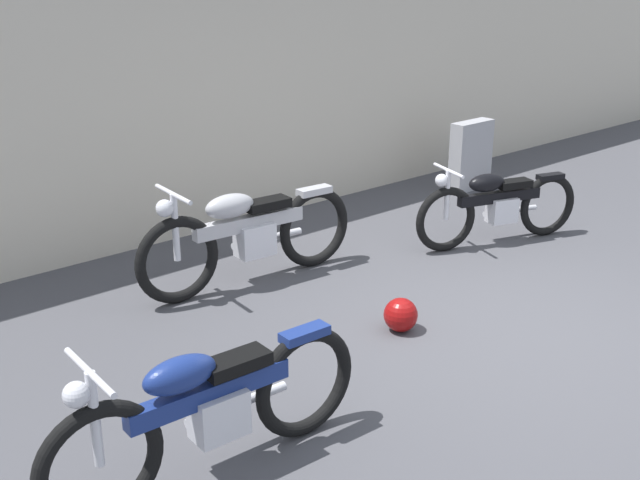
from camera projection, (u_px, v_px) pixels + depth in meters
name	position (u px, v px, depth m)	size (l,w,h in m)	color
ground_plane	(528.00, 331.00, 6.34)	(40.00, 40.00, 0.00)	#47474C
building_wall	(241.00, 90.00, 8.61)	(18.00, 0.30, 2.90)	beige
stone_marker	(471.00, 156.00, 9.99)	(0.63, 0.20, 0.87)	#9E9EA3
helmet	(401.00, 315.00, 6.31)	(0.28, 0.28, 0.28)	maroon
motorcycle_blue	(208.00, 408.00, 4.45)	(2.07, 0.58, 0.93)	black
motorcycle_black	(497.00, 205.00, 8.12)	(1.85, 0.79, 0.86)	black
motorcycle_silver	(248.00, 234.00, 7.10)	(2.22, 0.62, 1.00)	black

